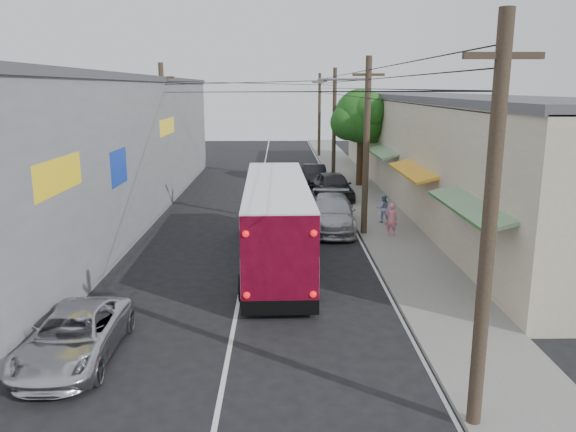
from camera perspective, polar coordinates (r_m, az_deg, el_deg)
name	(u,v)px	position (r m, az deg, el deg)	size (l,w,h in m)	color
ground	(224,378)	(13.79, -6.53, -16.05)	(120.00, 120.00, 0.00)	black
sidewalk	(368,203)	(33.08, 8.15, 1.29)	(3.00, 80.00, 0.12)	slate
building_right	(438,147)	(35.52, 15.03, 6.83)	(7.09, 40.00, 6.25)	beige
building_left	(95,145)	(31.70, -19.05, 6.79)	(7.20, 36.00, 7.25)	gray
utility_poles	(311,133)	(32.47, 2.34, 8.45)	(11.80, 45.28, 8.00)	#473828
street_tree	(362,118)	(38.47, 7.53, 9.87)	(4.40, 4.00, 6.60)	#3F2B19
coach_bus	(276,221)	(21.49, -1.18, -0.54)	(2.76, 11.16, 3.20)	white
jeepney	(74,336)	(15.22, -20.89, -11.34)	(2.07, 4.49, 1.25)	silver
parked_suv	(331,213)	(26.87, 4.44, 0.29)	(2.23, 5.49, 1.59)	#A7A7AF
parked_car_mid	(333,186)	(34.25, 4.64, 3.08)	(1.94, 4.82, 1.64)	#242328
parked_car_far	(315,175)	(39.53, 2.74, 4.23)	(1.45, 4.15, 1.37)	black
pedestrian_near	(391,219)	(25.72, 10.45, -0.32)	(0.54, 0.35, 1.48)	pink
pedestrian_far	(383,208)	(28.16, 9.63, 0.79)	(0.69, 0.54, 1.41)	#95A8D8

